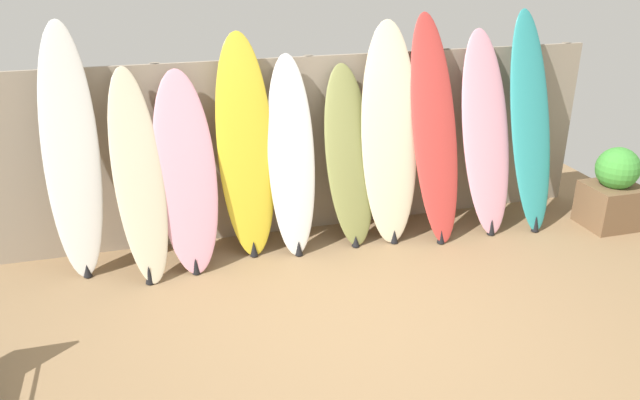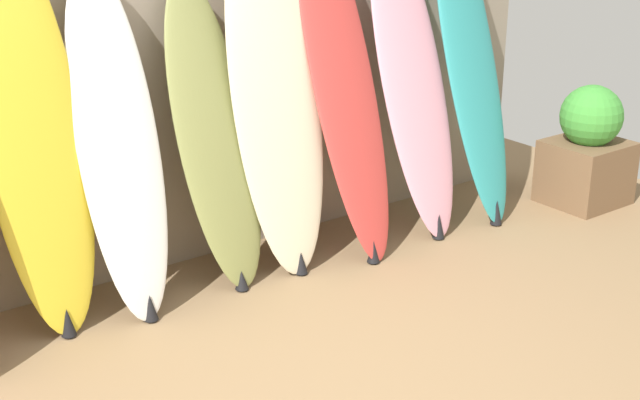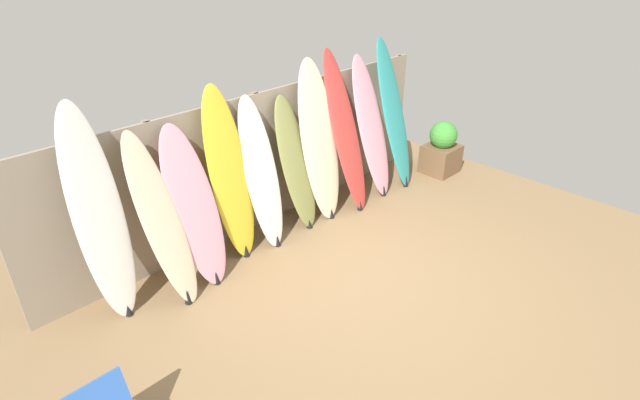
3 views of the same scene
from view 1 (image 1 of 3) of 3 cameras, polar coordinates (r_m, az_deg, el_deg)
name	(u,v)px [view 1 (image 1 of 3)]	position (r m, az deg, el deg)	size (l,w,h in m)	color
ground	(376,331)	(5.01, 5.19, -11.88)	(7.68, 7.68, 0.00)	#8E704C
fence_back	(310,146)	(6.34, -0.94, 4.98)	(6.08, 0.11, 1.80)	gray
surfboard_white_0	(71,155)	(5.84, -21.79, 3.83)	(0.52, 0.51, 2.23)	white
surfboard_cream_1	(139,179)	(5.71, -16.26, 1.90)	(0.52, 0.78, 1.83)	beige
surfboard_pink_2	(186,174)	(5.75, -12.15, 2.33)	(0.56, 0.68, 1.78)	pink
surfboard_yellow_3	(246,149)	(5.87, -6.80, 4.67)	(0.56, 0.50, 2.08)	yellow
surfboard_white_4	(291,158)	(5.93, -2.63, 3.89)	(0.49, 0.62, 1.87)	white
surfboard_olive_5	(350,157)	(6.11, 2.72, 3.95)	(0.55, 0.62, 1.75)	olive
surfboard_cream_6	(390,135)	(6.16, 6.39, 5.90)	(0.62, 0.62, 2.14)	beige
surfboard_red_7	(435,131)	(6.28, 10.43, 6.24)	(0.54, 0.79, 2.20)	#D13D38
surfboard_pink_8	(486,134)	(6.60, 14.91, 5.85)	(0.54, 0.74, 2.02)	pink
surfboard_teal_9	(530,123)	(6.80, 18.68, 6.69)	(0.46, 0.78, 2.20)	teal
planter_box	(613,190)	(7.22, 25.24, 0.79)	(0.55, 0.50, 0.87)	brown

